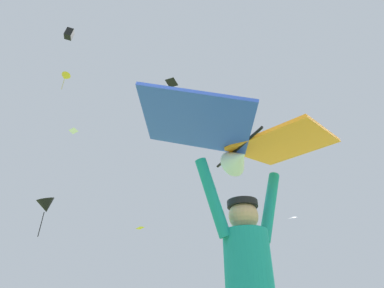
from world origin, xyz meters
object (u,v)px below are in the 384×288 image
(distant_kite_yellow_low_left, at_px, (140,228))
(distant_kite_white_mid_left, at_px, (292,218))
(held_stunt_kite, at_px, (242,140))
(distant_kite_yellow_overhead_distant, at_px, (65,77))
(distant_kite_white_high_right, at_px, (73,131))
(distant_kite_black_low_right, at_px, (172,82))
(distant_kite_black_mid_right, at_px, (46,206))
(distant_kite_black_far_center, at_px, (69,34))

(distant_kite_yellow_low_left, distance_m, distant_kite_white_mid_left, 11.56)
(held_stunt_kite, xyz_separation_m, distant_kite_yellow_overhead_distant, (-7.21, 15.95, 14.43))
(distant_kite_white_mid_left, height_order, distant_kite_white_high_right, distant_kite_white_high_right)
(distant_kite_white_mid_left, relative_size, distant_kite_white_high_right, 0.74)
(held_stunt_kite, height_order, distant_kite_black_low_right, distant_kite_black_low_right)
(held_stunt_kite, height_order, distant_kite_yellow_overhead_distant, distant_kite_yellow_overhead_distant)
(held_stunt_kite, bearing_deg, distant_kite_yellow_overhead_distant, 114.33)
(distant_kite_yellow_overhead_distant, distance_m, distant_kite_white_mid_left, 18.97)
(distant_kite_yellow_overhead_distant, bearing_deg, held_stunt_kite, -65.67)
(held_stunt_kite, xyz_separation_m, distant_kite_black_mid_right, (-4.35, 9.75, 2.48))
(held_stunt_kite, relative_size, distant_kite_black_mid_right, 1.24)
(distant_kite_white_mid_left, relative_size, distant_kite_black_far_center, 0.79)
(distant_kite_white_high_right, bearing_deg, distant_kite_white_mid_left, -25.48)
(distant_kite_white_high_right, xyz_separation_m, distant_kite_black_far_center, (1.59, -11.80, -0.35))
(distant_kite_black_low_right, height_order, distant_kite_black_far_center, distant_kite_black_far_center)
(distant_kite_black_mid_right, bearing_deg, distant_kite_white_mid_left, 22.65)
(distant_kite_white_mid_left, bearing_deg, distant_kite_black_far_center, -165.31)
(held_stunt_kite, xyz_separation_m, distant_kite_black_low_right, (0.49, 12.46, 12.01))
(distant_kite_black_far_center, bearing_deg, distant_kite_white_high_right, 97.67)
(distant_kite_black_low_right, distance_m, distant_kite_black_far_center, 6.92)
(distant_kite_yellow_low_left, xyz_separation_m, distant_kite_black_far_center, (-5.43, -10.46, 8.85))
(distant_kite_yellow_low_left, height_order, distant_kite_white_mid_left, distant_kite_yellow_low_left)
(distant_kite_yellow_overhead_distant, relative_size, distant_kite_black_far_center, 2.16)
(held_stunt_kite, xyz_separation_m, distant_kite_white_high_right, (-7.66, 23.14, 14.25))
(held_stunt_kite, bearing_deg, distant_kite_white_mid_left, 59.82)
(distant_kite_white_high_right, bearing_deg, distant_kite_yellow_overhead_distant, -86.48)
(distant_kite_black_low_right, bearing_deg, distant_kite_yellow_low_left, 96.90)
(distant_kite_yellow_overhead_distant, xyz_separation_m, distant_kite_yellow_low_left, (6.58, 5.85, -9.38))
(distant_kite_yellow_overhead_distant, distance_m, distant_kite_white_high_right, 7.21)
(held_stunt_kite, height_order, distant_kite_white_high_right, distant_kite_white_high_right)
(distant_kite_yellow_overhead_distant, height_order, distant_kite_black_low_right, distant_kite_yellow_overhead_distant)
(distant_kite_yellow_overhead_distant, distance_m, distant_kite_black_low_right, 8.80)
(distant_kite_black_mid_right, distance_m, distant_kite_white_mid_left, 14.47)
(held_stunt_kite, bearing_deg, distant_kite_black_far_center, 118.13)
(distant_kite_black_mid_right, distance_m, distant_kite_black_far_center, 11.66)
(held_stunt_kite, distance_m, distant_kite_yellow_low_left, 22.39)
(distant_kite_yellow_low_left, height_order, distant_kite_black_low_right, distant_kite_black_low_right)
(distant_kite_yellow_low_left, bearing_deg, distant_kite_black_low_right, -83.10)
(distant_kite_yellow_overhead_distant, relative_size, distant_kite_black_mid_right, 0.98)
(distant_kite_yellow_overhead_distant, relative_size, distant_kite_yellow_low_left, 2.59)
(distant_kite_black_mid_right, bearing_deg, distant_kite_yellow_low_left, 72.88)
(distant_kite_yellow_overhead_distant, height_order, distant_kite_white_mid_left, distant_kite_yellow_overhead_distant)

